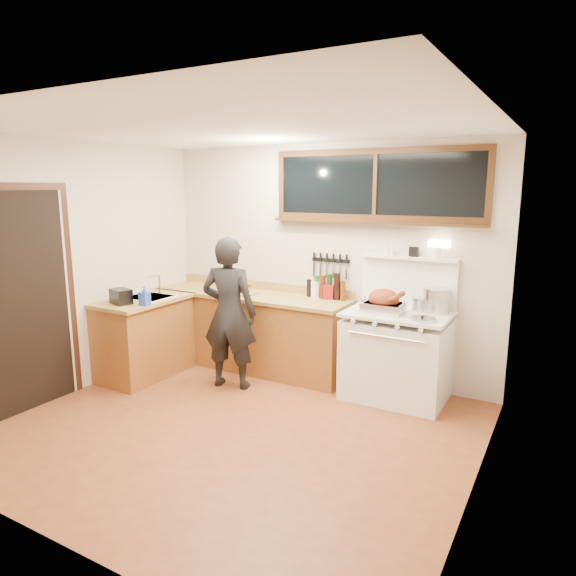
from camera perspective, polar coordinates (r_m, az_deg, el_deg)
The scene contains 20 objects.
ground_plane at distance 4.77m, azimuth -5.76°, elevation -15.52°, with size 4.00×3.50×0.02m, color brown.
room_shell at distance 4.29m, azimuth -6.19°, elevation 4.70°, with size 4.10×3.60×2.65m.
counter_back at distance 6.15m, azimuth -4.16°, elevation -4.66°, with size 2.44×0.64×1.00m.
counter_left at distance 6.09m, azimuth -15.63°, elevation -5.24°, with size 0.64×1.09×0.90m.
sink_unit at distance 6.03m, azimuth -15.19°, elevation -1.49°, with size 0.50×0.45×0.37m.
vintage_stove at distance 5.36m, azimuth 11.98°, elevation -7.11°, with size 1.02×0.74×1.61m.
back_window at distance 5.52m, azimuth 9.61°, elevation 10.35°, with size 2.32×0.13×0.77m.
left_doorway at distance 5.44m, azimuth -26.93°, elevation -1.10°, with size 0.02×1.04×2.17m.
knife_strip at distance 5.78m, azimuth 4.74°, elevation 2.99°, with size 0.46×0.03×0.28m.
man at distance 5.47m, azimuth -6.54°, elevation -2.79°, with size 0.67×0.53×1.63m.
soap_bottle at distance 5.61m, azimuth -15.65°, elevation -0.81°, with size 0.10×0.10×0.21m.
toaster at distance 5.76m, azimuth -18.07°, elevation -0.89°, with size 0.27×0.22×0.16m.
cutting_board at distance 6.02m, azimuth -5.24°, elevation -0.14°, with size 0.40×0.31×0.13m.
roast_turkey at distance 5.18m, azimuth 10.62°, elevation -1.60°, with size 0.44×0.31×0.24m.
stockpot at distance 5.29m, azimuth 16.16°, elevation -1.35°, with size 0.34×0.34×0.25m.
saucepan at distance 5.35m, azimuth 14.49°, elevation -1.73°, with size 0.23×0.32×0.13m.
pot_lid at distance 4.98m, azimuth 14.69°, elevation -3.34°, with size 0.30×0.30×0.04m.
coffee_tin at distance 5.72m, azimuth 4.53°, elevation -0.44°, with size 0.13×0.11×0.16m.
pitcher at distance 5.77m, azimuth 3.04°, elevation -0.20°, with size 0.10×0.10×0.18m.
bottle_cluster at distance 5.73m, azimuth 4.43°, elevation 0.09°, with size 0.47×0.07×0.30m.
Camera 1 is at (2.49, -3.47, 2.13)m, focal length 32.00 mm.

